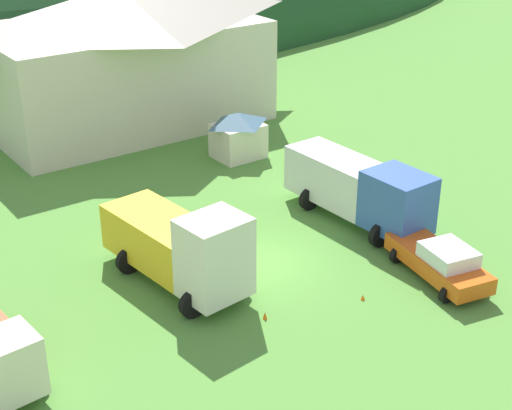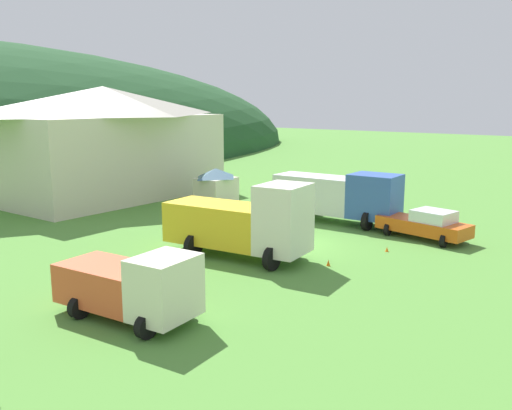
{
  "view_description": "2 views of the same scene",
  "coord_description": "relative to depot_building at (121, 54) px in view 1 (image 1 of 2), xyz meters",
  "views": [
    {
      "loc": [
        -16.7,
        -22.61,
        16.02
      ],
      "look_at": [
        0.95,
        1.93,
        1.62
      ],
      "focal_mm": 53.14,
      "sensor_mm": 36.0,
      "label": 1
    },
    {
      "loc": [
        -24.04,
        -15.36,
        7.49
      ],
      "look_at": [
        -0.68,
        1.99,
        1.91
      ],
      "focal_mm": 38.72,
      "sensor_mm": 36.0,
      "label": 2
    }
  ],
  "objects": [
    {
      "name": "service_pickup_orange",
      "position": [
        1.45,
        -24.96,
        -3.54
      ],
      "size": [
        2.92,
        5.27,
        1.66
      ],
      "rotation": [
        0.0,
        0.0,
        -1.77
      ],
      "color": "#D95715",
      "rests_on": "ground"
    },
    {
      "name": "traffic_cone_mid_row",
      "position": [
        -2.15,
        -24.34,
        -4.37
      ],
      "size": [
        0.36,
        0.36,
        0.45
      ],
      "primitive_type": "cone",
      "color": "orange",
      "rests_on": "ground"
    },
    {
      "name": "heavy_rig_striped",
      "position": [
        -7.26,
        -19.3,
        -2.59
      ],
      "size": [
        3.66,
        7.35,
        3.73
      ],
      "rotation": [
        0.0,
        0.0,
        -1.47
      ],
      "color": "silver",
      "rests_on": "ground"
    },
    {
      "name": "box_truck_blue",
      "position": [
        2.35,
        -19.23,
        -2.63
      ],
      "size": [
        3.14,
        7.94,
        3.18
      ],
      "rotation": [
        0.0,
        0.0,
        -1.55
      ],
      "color": "#3356AD",
      "rests_on": "ground"
    },
    {
      "name": "ground_plane",
      "position": [
        -3.44,
        -19.63,
        -4.37
      ],
      "size": [
        200.0,
        200.0,
        0.0
      ],
      "primitive_type": "plane",
      "color": "#518C38"
    },
    {
      "name": "traffic_cone_near_pickup",
      "position": [
        -6.02,
        -23.17,
        -4.37
      ],
      "size": [
        0.36,
        0.36,
        0.58
      ],
      "primitive_type": "cone",
      "color": "orange",
      "rests_on": "ground"
    },
    {
      "name": "depot_building",
      "position": [
        0.0,
        0.0,
        0.0
      ],
      "size": [
        17.7,
        11.0,
        8.48
      ],
      "color": "beige",
      "rests_on": "ground"
    },
    {
      "name": "play_shed_cream",
      "position": [
        2.4,
        -9.18,
        -3.02
      ],
      "size": [
        2.83,
        2.36,
        2.63
      ],
      "color": "beige",
      "rests_on": "ground"
    }
  ]
}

